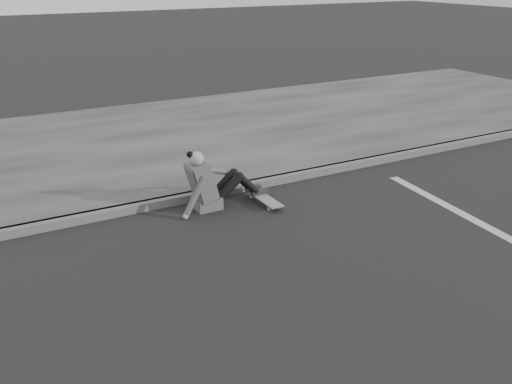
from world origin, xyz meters
The scene contains 5 objects.
ground centered at (0.00, 0.00, 0.00)m, with size 80.00×80.00×0.00m, color black.
curb centered at (0.00, 2.58, 0.06)m, with size 24.00×0.16×0.12m, color #535353.
sidewalk centered at (0.00, 5.60, 0.06)m, with size 24.00×6.00×0.12m, color #3A3A3A.
skateboard centered at (1.23, 1.96, 0.07)m, with size 0.20×0.78×0.09m.
seated_woman centered at (0.50, 2.21, 0.36)m, with size 1.38×0.46×0.88m.
Camera 1 is at (-2.57, -4.66, 3.21)m, focal length 40.00 mm.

